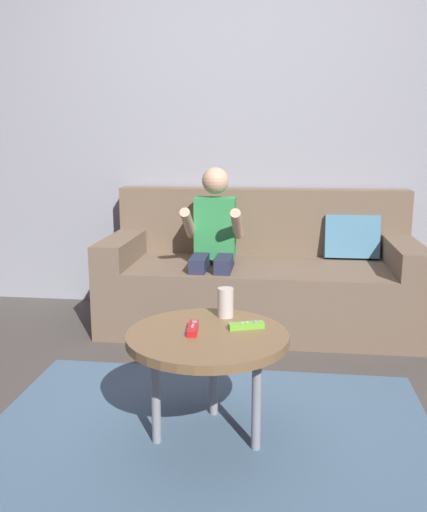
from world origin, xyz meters
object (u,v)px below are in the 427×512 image
Objects in this scene: person_seated_on_couch at (213,241)px; soda_can at (226,303)px; coffee_table at (208,343)px; game_remote_red_near_edge at (193,328)px; game_remote_lime_center at (246,326)px; couch at (260,279)px.

soda_can is at bearing -80.13° from person_seated_on_couch.
game_remote_red_near_edge is at bearing 172.48° from coffee_table.
person_seated_on_couch is at bearing 93.36° from game_remote_red_near_edge.
game_remote_lime_center is at bearing -76.71° from person_seated_on_couch.
game_remote_lime_center is at bearing -90.08° from couch.
soda_can reaches higher than coffee_table.
couch is at bearing 81.71° from game_remote_red_near_edge.
person_seated_on_couch is 8.15× the size of soda_can.
soda_can reaches higher than game_remote_red_near_edge.
couch is 15.57× the size of soda_can.
game_remote_lime_center is at bearing 15.79° from game_remote_red_near_edge.
couch reaches higher than game_remote_lime_center.
coffee_table is at bearing -7.52° from game_remote_red_near_edge.
game_remote_red_near_edge is (0.07, -1.22, -0.11)m from person_seated_on_couch.
game_remote_lime_center is (0.14, 0.07, 0.05)m from coffee_table.
person_seated_on_couch is 6.97× the size of game_remote_red_near_edge.
person_seated_on_couch is at bearing 103.29° from game_remote_lime_center.
game_remote_lime_center is (0.27, -1.16, -0.11)m from person_seated_on_couch.
person_seated_on_couch is 6.90× the size of game_remote_lime_center.
game_remote_red_near_edge is 0.21m from game_remote_lime_center.
person_seated_on_couch is 1.23m from game_remote_red_near_edge.
person_seated_on_couch reaches higher than soda_can.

